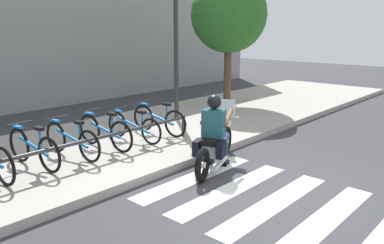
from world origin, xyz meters
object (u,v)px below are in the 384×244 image
(rider, at_px, (215,127))
(bicycle_2, at_px, (72,140))
(bicycle_1, at_px, (34,148))
(tree_near_rack, at_px, (229,15))
(bicycle_5, at_px, (159,120))
(motorcycle, at_px, (216,144))
(bicycle_4, at_px, (133,126))
(bike_rack, at_px, (105,138))
(bicycle_3, at_px, (105,132))
(street_lamp, at_px, (176,29))

(rider, relative_size, bicycle_2, 0.85)
(bicycle_1, xyz_separation_m, tree_near_rack, (7.36, 1.22, 2.52))
(bicycle_2, distance_m, bicycle_5, 2.30)
(rider, relative_size, bicycle_1, 0.88)
(bicycle_1, bearing_deg, motorcycle, -40.01)
(bicycle_4, relative_size, bike_rack, 0.37)
(rider, height_order, bicycle_3, rider)
(bicycle_2, bearing_deg, bicycle_4, 0.04)
(motorcycle, height_order, rider, rider)
(bicycle_1, xyz_separation_m, bicycle_2, (0.77, 0.00, -0.01))
(bicycle_5, xyz_separation_m, street_lamp, (1.45, 0.82, 2.09))
(bicycle_2, bearing_deg, bicycle_5, -0.01)
(bike_rack, bearing_deg, bicycle_3, 55.29)
(rider, distance_m, tree_near_rack, 6.35)
(bicycle_1, relative_size, bicycle_2, 0.96)
(bicycle_2, bearing_deg, tree_near_rack, 10.51)
(rider, distance_m, bicycle_5, 2.27)
(rider, height_order, bike_rack, rider)
(bicycle_3, xyz_separation_m, tree_near_rack, (5.83, 1.22, 2.52))
(bicycle_3, relative_size, bicycle_4, 1.00)
(motorcycle, bearing_deg, bicycle_2, 129.80)
(motorcycle, xyz_separation_m, rider, (-0.07, -0.03, 0.36))
(bicycle_3, distance_m, bicycle_5, 1.53)
(motorcycle, relative_size, tree_near_rack, 0.49)
(bicycle_1, height_order, bicycle_2, bicycle_1)
(rider, xyz_separation_m, bicycle_3, (-0.94, 2.17, -0.30))
(bicycle_1, distance_m, bicycle_2, 0.77)
(bicycle_3, bearing_deg, bicycle_5, 0.01)
(bicycle_1, distance_m, street_lamp, 5.04)
(bicycle_4, distance_m, street_lamp, 3.17)
(motorcycle, distance_m, street_lamp, 4.16)
(motorcycle, bearing_deg, bicycle_4, 96.68)
(bicycle_1, xyz_separation_m, bicycle_5, (3.07, 0.00, -0.00))
(bicycle_4, bearing_deg, bike_rack, -154.23)
(bicycle_4, height_order, tree_near_rack, tree_near_rack)
(bicycle_2, relative_size, street_lamp, 0.39)
(bike_rack, height_order, street_lamp, street_lamp)
(bicycle_2, xyz_separation_m, bike_rack, (0.38, -0.55, 0.07))
(bicycle_5, height_order, street_lamp, street_lamp)
(bicycle_2, distance_m, tree_near_rack, 7.17)
(bicycle_1, bearing_deg, street_lamp, 10.35)
(rider, bearing_deg, bicycle_2, 128.26)
(motorcycle, relative_size, bicycle_2, 1.24)
(motorcycle, height_order, bike_rack, motorcycle)
(bicycle_3, xyz_separation_m, bike_rack, (-0.38, -0.55, 0.06))
(motorcycle, height_order, bicycle_4, motorcycle)
(rider, distance_m, street_lamp, 4.04)
(bicycle_5, distance_m, bike_rack, 2.00)
(bicycle_3, bearing_deg, bike_rack, -124.71)
(bicycle_1, xyz_separation_m, bike_rack, (1.15, -0.55, 0.06))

